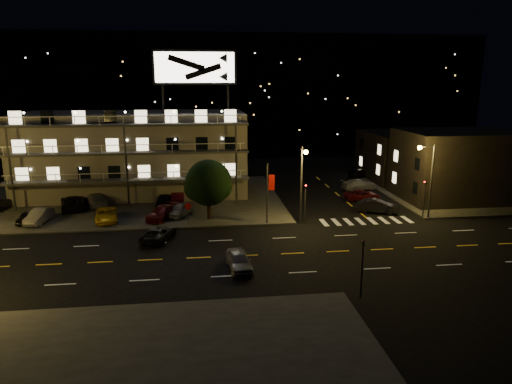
{
  "coord_description": "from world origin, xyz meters",
  "views": [
    {
      "loc": [
        -1.58,
        -36.07,
        14.38
      ],
      "look_at": [
        3.81,
        8.0,
        3.56
      ],
      "focal_mm": 32.0,
      "sensor_mm": 36.0,
      "label": 1
    }
  ],
  "objects": [
    {
      "name": "signal_sw",
      "position": [
        9.0,
        -8.5,
        2.57
      ],
      "size": [
        0.2,
        0.27,
        4.6
      ],
      "color": "#2D2D30",
      "rests_on": "ground"
    },
    {
      "name": "banner_north",
      "position": [
        5.09,
        8.4,
        3.43
      ],
      "size": [
        0.83,
        0.16,
        6.4
      ],
      "color": "#2D2D30",
      "rests_on": "ground"
    },
    {
      "name": "hill_backdrop",
      "position": [
        -5.94,
        68.78,
        11.55
      ],
      "size": [
        120.0,
        25.0,
        24.0
      ],
      "color": "black",
      "rests_on": "ground"
    },
    {
      "name": "lot_car_7",
      "position": [
        -13.97,
        17.46,
        0.9
      ],
      "size": [
        3.85,
        5.55,
        1.49
      ],
      "primitive_type": "imported",
      "rotation": [
        0.0,
        0.0,
        3.52
      ],
      "color": "gray",
      "rests_on": "curb_nw"
    },
    {
      "name": "lot_car_0",
      "position": [
        -19.5,
        11.53,
        0.76
      ],
      "size": [
        1.54,
        3.61,
        1.22
      ],
      "primitive_type": "imported",
      "rotation": [
        0.0,
        0.0,
        -0.03
      ],
      "color": "black",
      "rests_on": "curb_nw"
    },
    {
      "name": "ground",
      "position": [
        0.0,
        0.0,
        0.0
      ],
      "size": [
        140.0,
        140.0,
        0.0
      ],
      "primitive_type": "plane",
      "color": "black",
      "rests_on": "ground"
    },
    {
      "name": "motel",
      "position": [
        -9.94,
        23.88,
        5.34
      ],
      "size": [
        28.0,
        13.8,
        18.1
      ],
      "color": "gray",
      "rests_on": "ground"
    },
    {
      "name": "streetlight_nc",
      "position": [
        8.5,
        7.94,
        4.96
      ],
      "size": [
        0.44,
        1.92,
        8.0
      ],
      "color": "#2D2D30",
      "rests_on": "ground"
    },
    {
      "name": "road_car_east",
      "position": [
        1.15,
        -2.73,
        0.71
      ],
      "size": [
        2.05,
        4.29,
        1.42
      ],
      "primitive_type": "imported",
      "rotation": [
        0.0,
        0.0,
        0.09
      ],
      "color": "gray",
      "rests_on": "ground"
    },
    {
      "name": "side_car_3",
      "position": [
        22.64,
        29.71,
        0.73
      ],
      "size": [
        4.61,
        3.14,
        1.46
      ],
      "primitive_type": "imported",
      "rotation": [
        0.0,
        0.0,
        1.94
      ],
      "color": "black",
      "rests_on": "ground"
    },
    {
      "name": "signal_nw",
      "position": [
        9.0,
        8.5,
        2.57
      ],
      "size": [
        0.2,
        0.27,
        4.6
      ],
      "color": "#2D2D30",
      "rests_on": "ground"
    },
    {
      "name": "side_bldg_back",
      "position": [
        29.99,
        28.0,
        3.5
      ],
      "size": [
        14.06,
        12.0,
        7.0
      ],
      "color": "black",
      "rests_on": "ground"
    },
    {
      "name": "lot_car_8",
      "position": [
        -6.01,
        16.36,
        0.89
      ],
      "size": [
        1.85,
        4.41,
        1.49
      ],
      "primitive_type": "imported",
      "rotation": [
        0.0,
        0.0,
        3.12
      ],
      "color": "black",
      "rests_on": "curb_nw"
    },
    {
      "name": "lot_car_4",
      "position": [
        -3.99,
        12.1,
        0.82
      ],
      "size": [
        3.07,
        4.23,
        1.34
      ],
      "primitive_type": "imported",
      "rotation": [
        0.0,
        0.0,
        -0.43
      ],
      "color": "gray",
      "rests_on": "curb_nw"
    },
    {
      "name": "road_car_west",
      "position": [
        -5.68,
        4.87,
        0.65
      ],
      "size": [
        3.5,
        5.1,
        1.29
      ],
      "primitive_type": "imported",
      "rotation": [
        0.0,
        0.0,
        2.82
      ],
      "color": "black",
      "rests_on": "ground"
    },
    {
      "name": "streetlight_ne",
      "position": [
        22.14,
        8.3,
        4.96
      ],
      "size": [
        1.92,
        0.44,
        8.0
      ],
      "color": "#2D2D30",
      "rests_on": "ground"
    },
    {
      "name": "side_car_0",
      "position": [
        17.86,
        11.09,
        0.76
      ],
      "size": [
        4.86,
        3.09,
        1.51
      ],
      "primitive_type": "imported",
      "rotation": [
        0.0,
        0.0,
        1.22
      ],
      "color": "black",
      "rests_on": "ground"
    },
    {
      "name": "curb_ne",
      "position": [
        30.0,
        20.0,
        0.07
      ],
      "size": [
        16.0,
        24.0,
        0.15
      ],
      "primitive_type": "cube",
      "color": "#323230",
      "rests_on": "ground"
    },
    {
      "name": "tree",
      "position": [
        -0.9,
        10.58,
        3.92
      ],
      "size": [
        5.04,
        4.86,
        6.35
      ],
      "color": "black",
      "rests_on": "curb_nw"
    },
    {
      "name": "lot_car_1",
      "position": [
        -18.32,
        11.3,
        0.85
      ],
      "size": [
        2.04,
        4.41,
        1.4
      ],
      "primitive_type": "imported",
      "rotation": [
        0.0,
        0.0,
        -0.13
      ],
      "color": "gray",
      "rests_on": "curb_nw"
    },
    {
      "name": "stop_sign",
      "position": [
        -3.0,
        8.57,
        1.71
      ],
      "size": [
        0.91,
        0.11,
        2.61
      ],
      "color": "#2D2D30",
      "rests_on": "ground"
    },
    {
      "name": "lot_car_3",
      "position": [
        -5.81,
        11.17,
        0.83
      ],
      "size": [
        3.71,
        5.06,
        1.36
      ],
      "primitive_type": "imported",
      "rotation": [
        0.0,
        0.0,
        -0.44
      ],
      "color": "#520B10",
      "rests_on": "curb_nw"
    },
    {
      "name": "curb_nw",
      "position": [
        -14.0,
        20.0,
        0.07
      ],
      "size": [
        44.0,
        24.0,
        0.15
      ],
      "primitive_type": "cube",
      "color": "#323230",
      "rests_on": "ground"
    },
    {
      "name": "lot_car_6",
      "position": [
        -16.24,
        16.35,
        0.91
      ],
      "size": [
        3.96,
        5.99,
        1.53
      ],
      "primitive_type": "imported",
      "rotation": [
        0.0,
        0.0,
        3.42
      ],
      "color": "black",
      "rests_on": "curb_nw"
    },
    {
      "name": "side_car_1",
      "position": [
        18.16,
        16.78,
        0.62
      ],
      "size": [
        4.57,
        2.34,
        1.24
      ],
      "primitive_type": "imported",
      "rotation": [
        0.0,
        0.0,
        1.64
      ],
      "color": "#520B10",
      "rests_on": "ground"
    },
    {
      "name": "lot_car_9",
      "position": [
        -4.49,
        17.19,
        0.85
      ],
      "size": [
        1.75,
        4.34,
        1.4
      ],
      "primitive_type": "imported",
      "rotation": [
        0.0,
        0.0,
        3.2
      ],
      "color": "#520B10",
      "rests_on": "curb_nw"
    },
    {
      "name": "side_bldg_front",
      "position": [
        29.99,
        16.0,
        4.25
      ],
      "size": [
        14.06,
        10.0,
        8.5
      ],
      "color": "black",
      "rests_on": "ground"
    },
    {
      "name": "side_car_2",
      "position": [
        19.66,
        22.2,
        0.72
      ],
      "size": [
        5.28,
        3.14,
        1.43
      ],
      "primitive_type": "imported",
      "rotation": [
        0.0,
        0.0,
        1.82
      ],
      "color": "gray",
      "rests_on": "ground"
    },
    {
      "name": "signal_ne",
      "position": [
        22.0,
        8.5,
        2.57
      ],
      "size": [
        0.27,
        0.2,
        4.6
      ],
      "color": "#2D2D30",
      "rests_on": "ground"
    },
    {
      "name": "lot_car_5",
      "position": [
        -24.25,
        17.28,
        0.76
      ],
      "size": [
        1.79,
        3.85,
        1.22
      ],
      "primitive_type": "imported",
      "rotation": [
        0.0,
        0.0,
        3.0
      ],
      "color": "black",
      "rests_on": "curb_nw"
    },
    {
      "name": "lot_car_2",
      "position": [
        -11.57,
        11.14,
        0.8
      ],
      "size": [
        2.94,
        4.99,
        1.3
      ],
      "primitive_type": "imported",
      "rotation": [
        0.0,
        0.0,
        0.17
      ],
      "color": "yellow",
      "rests_on": "curb_nw"
    }
  ]
}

